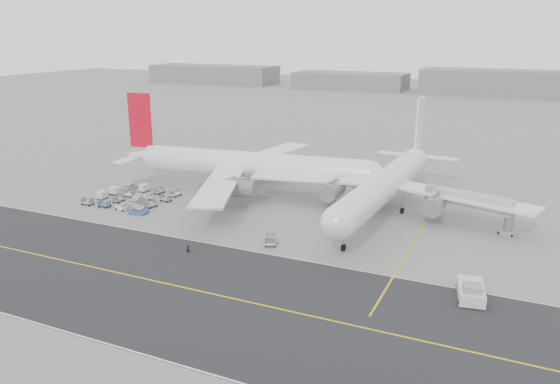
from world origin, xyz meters
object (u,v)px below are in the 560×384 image
at_px(airliner_a, 246,165).
at_px(airliner_b, 386,184).
at_px(ground_crew_a, 188,249).
at_px(jet_bridge, 470,203).
at_px(pushback_tug, 471,291).

height_order(airliner_a, airliner_b, airliner_a).
height_order(airliner_b, ground_crew_a, airliner_b).
relative_size(airliner_a, jet_bridge, 3.58).
bearing_deg(airliner_b, pushback_tug, -55.46).
bearing_deg(airliner_b, jet_bridge, -3.05).
bearing_deg(pushback_tug, jet_bridge, 87.03).
height_order(pushback_tug, ground_crew_a, pushback_tug).
bearing_deg(ground_crew_a, jet_bridge, 26.52).
xyz_separation_m(airliner_b, jet_bridge, (16.19, -1.60, -1.33)).
bearing_deg(pushback_tug, ground_crew_a, 174.04).
height_order(airliner_a, ground_crew_a, airliner_a).
xyz_separation_m(airliner_b, ground_crew_a, (-23.61, -34.71, -4.98)).
xyz_separation_m(pushback_tug, ground_crew_a, (-43.42, -2.94, -0.26)).
relative_size(airliner_b, pushback_tug, 6.26).
bearing_deg(jet_bridge, ground_crew_a, -125.05).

